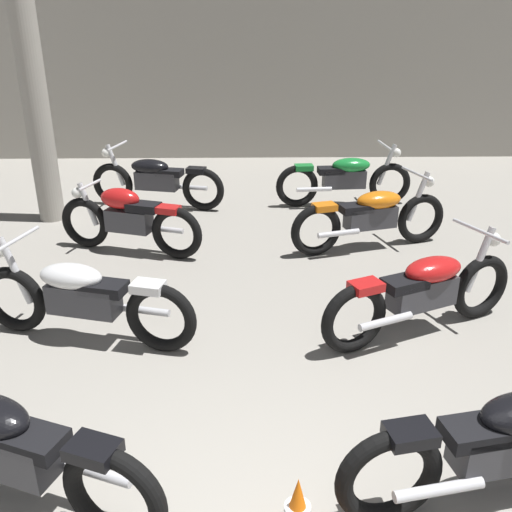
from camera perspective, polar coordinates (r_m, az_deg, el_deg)
The scene contains 10 objects.
back_wall at distance 12.01m, azimuth -0.65°, elevation 18.50°, with size 13.04×0.24×3.60m, color #9E998E.
support_pillar at distance 8.61m, azimuth -21.43°, elevation 13.66°, with size 0.36×0.36×3.20m, color #9E998E.
motorcycle_left_row_0 at distance 3.85m, azimuth -24.36°, elevation -17.25°, with size 2.06×0.99×0.97m.
motorcycle_left_row_1 at distance 5.37m, azimuth -17.26°, elevation -4.00°, with size 2.13×0.82×0.97m.
motorcycle_left_row_2 at distance 7.25m, azimuth -12.87°, elevation 3.74°, with size 1.91×0.75×0.88m.
motorcycle_left_row_3 at distance 8.97m, azimuth -10.15°, elevation 7.69°, with size 2.14×0.76×0.97m.
motorcycle_right_row_0 at distance 3.87m, azimuth 24.33°, elevation -16.91°, with size 2.15×0.76×0.97m.
motorcycle_right_row_1 at distance 5.47m, azimuth 16.67°, elevation -3.40°, with size 2.03×1.05×0.97m.
motorcycle_right_row_2 at distance 7.34m, azimuth 11.68°, elevation 4.04°, with size 2.12×0.87×0.97m.
motorcycle_right_row_3 at distance 9.03m, azimuth 9.05°, elevation 7.87°, with size 2.17×0.68×0.97m.
Camera 1 is at (-0.10, -1.71, 2.83)m, focal length 39.31 mm.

